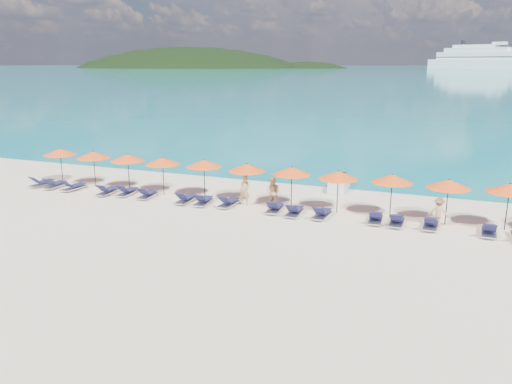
% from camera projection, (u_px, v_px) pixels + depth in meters
% --- Properties ---
extents(ground, '(1400.00, 1400.00, 0.00)m').
position_uv_depth(ground, '(233.00, 232.00, 23.04)').
color(ground, beige).
extents(sea, '(1600.00, 1300.00, 0.01)m').
position_uv_depth(sea, '(447.00, 68.00, 618.56)').
color(sea, '#1FA9B2').
rests_on(sea, ground).
extents(headland_main, '(374.00, 242.00, 126.50)m').
position_uv_depth(headland_main, '(187.00, 99.00, 624.51)').
color(headland_main, black).
rests_on(headland_main, ground).
extents(headland_small, '(162.00, 126.00, 85.50)m').
position_uv_depth(headland_small, '(307.00, 99.00, 589.50)').
color(headland_small, black).
rests_on(headland_small, ground).
extents(cruise_ship, '(127.09, 73.12, 36.28)m').
position_uv_depth(cruise_ship, '(490.00, 60.00, 532.11)').
color(cruise_ship, white).
rests_on(cruise_ship, ground).
extents(jetski, '(1.10, 2.71, 0.95)m').
position_uv_depth(jetski, '(339.00, 183.00, 30.64)').
color(jetski, silver).
rests_on(jetski, ground).
extents(beachgoer_a, '(0.60, 0.40, 1.65)m').
position_uv_depth(beachgoer_a, '(245.00, 191.00, 27.18)').
color(beachgoer_a, tan).
rests_on(beachgoer_a, ground).
extents(beachgoer_b, '(0.94, 0.69, 1.72)m').
position_uv_depth(beachgoer_b, '(273.00, 193.00, 26.57)').
color(beachgoer_b, tan).
rests_on(beachgoer_b, ground).
extents(beachgoer_c, '(0.94, 0.46, 1.43)m').
position_uv_depth(beachgoer_c, '(438.00, 212.00, 23.70)').
color(beachgoer_c, tan).
rests_on(beachgoer_c, ground).
extents(umbrella_0, '(2.10, 2.10, 2.28)m').
position_uv_depth(umbrella_0, '(60.00, 152.00, 32.05)').
color(umbrella_0, black).
rests_on(umbrella_0, ground).
extents(umbrella_1, '(2.10, 2.10, 2.28)m').
position_uv_depth(umbrella_1, '(93.00, 155.00, 31.03)').
color(umbrella_1, black).
rests_on(umbrella_1, ground).
extents(umbrella_2, '(2.10, 2.10, 2.28)m').
position_uv_depth(umbrella_2, '(128.00, 158.00, 30.12)').
color(umbrella_2, black).
rests_on(umbrella_2, ground).
extents(umbrella_3, '(2.10, 2.10, 2.28)m').
position_uv_depth(umbrella_3, '(163.00, 161.00, 29.13)').
color(umbrella_3, black).
rests_on(umbrella_3, ground).
extents(umbrella_4, '(2.10, 2.10, 2.28)m').
position_uv_depth(umbrella_4, '(204.00, 163.00, 28.46)').
color(umbrella_4, black).
rests_on(umbrella_4, ground).
extents(umbrella_5, '(2.10, 2.10, 2.28)m').
position_uv_depth(umbrella_5, '(247.00, 168.00, 27.33)').
color(umbrella_5, black).
rests_on(umbrella_5, ground).
extents(umbrella_6, '(2.10, 2.10, 2.28)m').
position_uv_depth(umbrella_6, '(292.00, 171.00, 26.51)').
color(umbrella_6, black).
rests_on(umbrella_6, ground).
extents(umbrella_7, '(2.10, 2.10, 2.28)m').
position_uv_depth(umbrella_7, '(338.00, 175.00, 25.54)').
color(umbrella_7, black).
rests_on(umbrella_7, ground).
extents(umbrella_8, '(2.10, 2.10, 2.28)m').
position_uv_depth(umbrella_8, '(392.00, 179.00, 24.75)').
color(umbrella_8, black).
rests_on(umbrella_8, ground).
extents(umbrella_9, '(2.10, 2.10, 2.28)m').
position_uv_depth(umbrella_9, '(449.00, 184.00, 23.67)').
color(umbrella_9, black).
rests_on(umbrella_9, ground).
extents(umbrella_10, '(2.10, 2.10, 2.28)m').
position_uv_depth(umbrella_10, '(510.00, 188.00, 22.88)').
color(umbrella_10, black).
rests_on(umbrella_10, ground).
extents(lounger_0, '(0.78, 1.75, 0.66)m').
position_uv_depth(lounger_0, '(42.00, 183.00, 31.49)').
color(lounger_0, silver).
rests_on(lounger_0, ground).
extents(lounger_1, '(0.69, 1.72, 0.66)m').
position_uv_depth(lounger_1, '(55.00, 184.00, 31.05)').
color(lounger_1, silver).
rests_on(lounger_1, ground).
extents(lounger_2, '(0.79, 1.76, 0.66)m').
position_uv_depth(lounger_2, '(74.00, 187.00, 30.51)').
color(lounger_2, silver).
rests_on(lounger_2, ground).
extents(lounger_3, '(0.74, 1.74, 0.66)m').
position_uv_depth(lounger_3, '(107.00, 191.00, 29.53)').
color(lounger_3, silver).
rests_on(lounger_3, ground).
extents(lounger_4, '(0.76, 1.75, 0.66)m').
position_uv_depth(lounger_4, '(127.00, 191.00, 29.37)').
color(lounger_4, silver).
rests_on(lounger_4, ground).
extents(lounger_5, '(0.78, 1.75, 0.66)m').
position_uv_depth(lounger_5, '(148.00, 194.00, 28.79)').
color(lounger_5, silver).
rests_on(lounger_5, ground).
extents(lounger_6, '(0.66, 1.71, 0.66)m').
position_uv_depth(lounger_6, '(186.00, 199.00, 27.81)').
color(lounger_6, silver).
rests_on(lounger_6, ground).
extents(lounger_7, '(0.77, 1.75, 0.66)m').
position_uv_depth(lounger_7, '(204.00, 201.00, 27.44)').
color(lounger_7, silver).
rests_on(lounger_7, ground).
extents(lounger_8, '(0.71, 1.73, 0.66)m').
position_uv_depth(lounger_8, '(229.00, 202.00, 27.09)').
color(lounger_8, silver).
rests_on(lounger_8, ground).
extents(lounger_9, '(0.70, 1.73, 0.66)m').
position_uv_depth(lounger_9, '(275.00, 208.00, 26.10)').
color(lounger_9, silver).
rests_on(lounger_9, ground).
extents(lounger_10, '(0.65, 1.71, 0.66)m').
position_uv_depth(lounger_10, '(295.00, 211.00, 25.53)').
color(lounger_10, silver).
rests_on(lounger_10, ground).
extents(lounger_11, '(0.74, 1.74, 0.66)m').
position_uv_depth(lounger_11, '(322.00, 214.00, 25.10)').
color(lounger_11, silver).
rests_on(lounger_11, ground).
extents(lounger_12, '(0.72, 1.73, 0.66)m').
position_uv_depth(lounger_12, '(376.00, 218.00, 24.40)').
color(lounger_12, silver).
rests_on(lounger_12, ground).
extents(lounger_13, '(0.63, 1.70, 0.66)m').
position_uv_depth(lounger_13, '(397.00, 221.00, 23.98)').
color(lounger_13, silver).
rests_on(lounger_13, ground).
extents(lounger_14, '(0.66, 1.71, 0.66)m').
position_uv_depth(lounger_14, '(431.00, 224.00, 23.52)').
color(lounger_14, silver).
rests_on(lounger_14, ground).
extents(lounger_15, '(0.70, 1.73, 0.66)m').
position_uv_depth(lounger_15, '(489.00, 230.00, 22.59)').
color(lounger_15, silver).
rests_on(lounger_15, ground).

